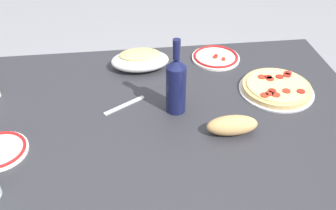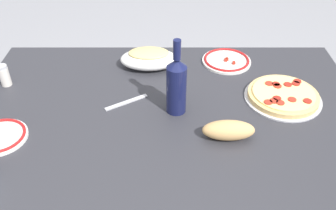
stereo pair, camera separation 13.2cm
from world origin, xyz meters
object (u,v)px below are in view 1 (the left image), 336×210
Objects in this scene: dining_table at (168,135)px; side_plate_far at (216,57)px; wine_bottle at (176,84)px; pepperoni_pizza at (277,88)px; baked_pasta_dish at (140,59)px; bread_loaf at (232,125)px.

side_plate_far is at bearing 53.88° from dining_table.
wine_bottle reaches higher than dining_table.
pepperoni_pizza is at bearing 9.93° from wine_bottle.
wine_bottle is at bearing -70.24° from baked_pasta_dish.
side_plate_far is at bearing 6.03° from baked_pasta_dish.
dining_table is at bearing -126.12° from side_plate_far.
side_plate_far is (0.33, 0.04, -0.03)m from baked_pasta_dish.
dining_table is 5.05× the size of pepperoni_pizza.
dining_table is 6.90× the size of side_plate_far.
bread_loaf is (0.27, -0.45, -0.01)m from baked_pasta_dish.
bread_loaf is at bearing -137.15° from pepperoni_pizza.
pepperoni_pizza is 1.02× the size of wine_bottle.
dining_table is at bearing -169.61° from pepperoni_pizza.
baked_pasta_dish is at bearing 104.36° from dining_table.
baked_pasta_dish reaches higher than pepperoni_pizza.
baked_pasta_dish is 0.33m from side_plate_far.
pepperoni_pizza is at bearing -56.42° from side_plate_far.
wine_bottle reaches higher than pepperoni_pizza.
wine_bottle is at bearing -170.07° from pepperoni_pizza.
baked_pasta_dish is (-0.08, 0.31, 0.15)m from dining_table.
dining_table is at bearing -163.39° from wine_bottle.
baked_pasta_dish is 1.15× the size of side_plate_far.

